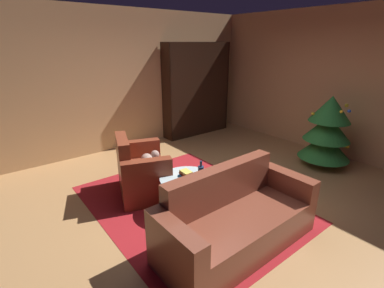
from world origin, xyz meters
TOP-DOWN VIEW (x-y plane):
  - ground_plane at (0.00, 0.00)m, footprint 7.18×7.18m
  - wall_back at (0.00, 3.02)m, footprint 5.71×0.06m
  - wall_left at (-2.83, 0.00)m, footprint 0.06×6.10m
  - area_rug at (-0.11, -0.43)m, footprint 2.97×2.31m
  - bookshelf_unit at (-2.57, 1.82)m, footprint 0.36×1.73m
  - armchair_red at (-0.79, -0.79)m, footprint 1.12×0.95m
  - couch_red at (0.86, -0.52)m, footprint 0.77×1.86m
  - coffee_table at (-0.05, -0.49)m, footprint 0.74×0.74m
  - book_stack_on_table at (-0.01, -0.55)m, footprint 0.21×0.18m
  - bottle_on_table at (0.14, -0.42)m, footprint 0.08×0.08m
  - decorated_tree at (0.35, 2.31)m, footprint 0.88×0.88m

SIDE VIEW (x-z plane):
  - ground_plane at x=0.00m, z-range 0.00..0.00m
  - area_rug at x=-0.11m, z-range 0.00..0.01m
  - couch_red at x=0.86m, z-range -0.13..0.73m
  - armchair_red at x=-0.79m, z-range -0.12..0.77m
  - coffee_table at x=-0.05m, z-range 0.19..0.64m
  - book_stack_on_table at x=-0.01m, z-range 0.45..0.57m
  - bottle_on_table at x=0.14m, z-range 0.42..0.71m
  - decorated_tree at x=0.35m, z-range 0.02..1.30m
  - bookshelf_unit at x=-2.57m, z-range -0.03..2.11m
  - wall_back at x=0.00m, z-range 0.00..2.78m
  - wall_left at x=-2.83m, z-range 0.00..2.78m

